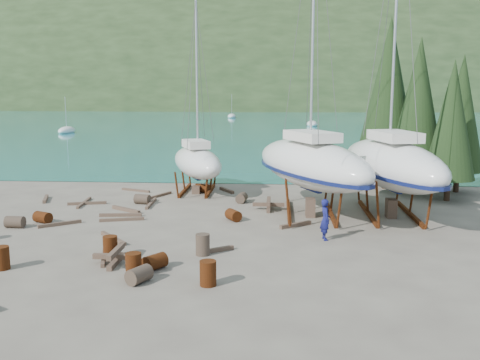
# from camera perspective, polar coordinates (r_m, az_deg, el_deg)

# --- Properties ---
(ground) EXTENTS (600.00, 600.00, 0.00)m
(ground) POSITION_cam_1_polar(r_m,az_deg,el_deg) (24.10, -4.87, -6.54)
(ground) COLOR #595046
(ground) RESTS_ON ground
(bay_water) EXTENTS (700.00, 700.00, 0.00)m
(bay_water) POSITION_cam_1_polar(r_m,az_deg,el_deg) (337.96, 3.56, 8.35)
(bay_water) COLOR #1B7287
(bay_water) RESTS_ON ground
(far_hill) EXTENTS (800.00, 360.00, 110.00)m
(far_hill) POSITION_cam_1_polar(r_m,az_deg,el_deg) (342.96, 3.57, 8.37)
(far_hill) COLOR #213219
(far_hill) RESTS_ON ground
(far_house_left) EXTENTS (6.60, 5.60, 5.60)m
(far_house_left) POSITION_cam_1_polar(r_m,az_deg,el_deg) (222.23, -12.64, 8.31)
(far_house_left) COLOR beige
(far_house_left) RESTS_ON ground
(far_house_center) EXTENTS (6.60, 5.60, 5.60)m
(far_house_center) POSITION_cam_1_polar(r_m,az_deg,el_deg) (214.22, -2.22, 8.49)
(far_house_center) COLOR beige
(far_house_center) RESTS_ON ground
(far_house_right) EXTENTS (6.60, 5.60, 5.60)m
(far_house_right) POSITION_cam_1_polar(r_m,az_deg,el_deg) (214.52, 11.31, 8.32)
(far_house_right) COLOR beige
(far_house_right) RESTS_ON ground
(cypress_near_right) EXTENTS (3.60, 3.60, 10.00)m
(cypress_near_right) POSITION_cam_1_polar(r_m,az_deg,el_deg) (35.98, 18.48, 7.65)
(cypress_near_right) COLOR black
(cypress_near_right) RESTS_ON ground
(cypress_mid_right) EXTENTS (3.06, 3.06, 8.50)m
(cypress_mid_right) POSITION_cam_1_polar(r_m,az_deg,el_deg) (34.49, 21.65, 5.96)
(cypress_mid_right) COLOR black
(cypress_mid_right) RESTS_ON ground
(cypress_back_left) EXTENTS (4.14, 4.14, 11.50)m
(cypress_back_left) POSITION_cam_1_polar(r_m,az_deg,el_deg) (37.59, 15.56, 9.18)
(cypress_back_left) COLOR black
(cypress_back_left) RESTS_ON ground
(cypress_far_right) EXTENTS (3.24, 3.24, 9.00)m
(cypress_far_right) POSITION_cam_1_polar(r_m,az_deg,el_deg) (37.79, 22.50, 6.60)
(cypress_far_right) COLOR black
(cypress_far_right) RESTS_ON ground
(moored_boat_left) EXTENTS (2.00, 5.00, 6.05)m
(moored_boat_left) POSITION_cam_1_polar(r_m,az_deg,el_deg) (89.68, -18.00, 5.03)
(moored_boat_left) COLOR silver
(moored_boat_left) RESTS_ON ground
(moored_boat_mid) EXTENTS (2.00, 5.00, 6.05)m
(moored_boat_mid) POSITION_cam_1_polar(r_m,az_deg,el_deg) (103.26, 7.68, 5.94)
(moored_boat_mid) COLOR silver
(moored_boat_mid) RESTS_ON ground
(moored_boat_far) EXTENTS (2.00, 5.00, 6.05)m
(moored_boat_far) POSITION_cam_1_polar(r_m,az_deg,el_deg) (133.53, -0.88, 6.81)
(moored_boat_far) COLOR silver
(moored_boat_far) RESTS_ON ground
(large_sailboat_near) EXTENTS (7.56, 11.40, 17.44)m
(large_sailboat_near) POSITION_cam_1_polar(r_m,az_deg,el_deg) (28.93, 7.54, 1.80)
(large_sailboat_near) COLOR silver
(large_sailboat_near) RESTS_ON ground
(large_sailboat_far) EXTENTS (5.48, 11.36, 17.29)m
(large_sailboat_far) POSITION_cam_1_polar(r_m,az_deg,el_deg) (29.58, 15.82, 1.71)
(large_sailboat_far) COLOR silver
(large_sailboat_far) RESTS_ON ground
(small_sailboat_shore) EXTENTS (5.31, 8.10, 12.42)m
(small_sailboat_shore) POSITION_cam_1_polar(r_m,az_deg,el_deg) (35.25, -4.61, 1.97)
(small_sailboat_shore) COLOR silver
(small_sailboat_shore) RESTS_ON ground
(worker) EXTENTS (0.57, 0.75, 1.87)m
(worker) POSITION_cam_1_polar(r_m,az_deg,el_deg) (24.36, 9.08, -4.19)
(worker) COLOR #121551
(worker) RESTS_ON ground
(drum_1) EXTENTS (0.93, 1.05, 0.58)m
(drum_1) POSITION_cam_1_polar(r_m,az_deg,el_deg) (19.28, -10.71, -9.92)
(drum_1) COLOR #2D2823
(drum_1) RESTS_ON ground
(drum_2) EXTENTS (1.04, 0.90, 0.58)m
(drum_2) POSITION_cam_1_polar(r_m,az_deg,el_deg) (29.01, -20.30, -3.76)
(drum_2) COLOR #5C310F
(drum_2) RESTS_ON ground
(drum_3) EXTENTS (0.58, 0.58, 0.88)m
(drum_3) POSITION_cam_1_polar(r_m,az_deg,el_deg) (19.89, -11.28, -8.87)
(drum_3) COLOR #5C310F
(drum_3) RESTS_ON ground
(drum_4) EXTENTS (1.02, 0.83, 0.58)m
(drum_4) POSITION_cam_1_polar(r_m,az_deg,el_deg) (35.33, -4.04, -0.89)
(drum_4) COLOR #5C310F
(drum_4) RESTS_ON ground
(drum_5) EXTENTS (0.58, 0.58, 0.88)m
(drum_5) POSITION_cam_1_polar(r_m,az_deg,el_deg) (22.02, -4.00, -6.89)
(drum_5) COLOR #2D2823
(drum_5) RESTS_ON ground
(drum_6) EXTENTS (0.96, 1.05, 0.58)m
(drum_6) POSITION_cam_1_polar(r_m,az_deg,el_deg) (27.69, -0.71, -3.77)
(drum_6) COLOR #5C310F
(drum_6) RESTS_ON ground
(drum_7) EXTENTS (0.58, 0.58, 0.88)m
(drum_7) POSITION_cam_1_polar(r_m,az_deg,el_deg) (18.70, -3.43, -9.89)
(drum_7) COLOR #5C310F
(drum_7) RESTS_ON ground
(drum_9) EXTENTS (0.98, 0.75, 0.58)m
(drum_9) POSITION_cam_1_polar(r_m,az_deg,el_deg) (32.28, -10.38, -2.02)
(drum_9) COLOR #2D2823
(drum_9) RESTS_ON ground
(drum_11) EXTENTS (0.70, 0.96, 0.58)m
(drum_11) POSITION_cam_1_polar(r_m,az_deg,el_deg) (32.13, 0.17, -1.91)
(drum_11) COLOR #2D2823
(drum_11) RESTS_ON ground
(drum_12) EXTENTS (0.98, 1.05, 0.58)m
(drum_12) POSITION_cam_1_polar(r_m,az_deg,el_deg) (20.58, -9.07, -8.61)
(drum_12) COLOR #5C310F
(drum_12) RESTS_ON ground
(drum_13) EXTENTS (0.58, 0.58, 0.88)m
(drum_13) POSITION_cam_1_polar(r_m,az_deg,el_deg) (22.18, -24.09, -7.60)
(drum_13) COLOR #5C310F
(drum_13) RESTS_ON ground
(drum_14) EXTENTS (0.58, 0.58, 0.88)m
(drum_14) POSITION_cam_1_polar(r_m,az_deg,el_deg) (22.30, -13.67, -6.93)
(drum_14) COLOR #5C310F
(drum_14) RESTS_ON ground
(drum_15) EXTENTS (0.90, 0.61, 0.58)m
(drum_15) POSITION_cam_1_polar(r_m,az_deg,el_deg) (28.51, -22.88, -4.15)
(drum_15) COLOR #2D2823
(drum_15) RESTS_ON ground
(timber_0) EXTENTS (2.13, 1.03, 0.14)m
(timber_0) POSITION_cam_1_polar(r_m,az_deg,el_deg) (36.44, -11.07, -1.08)
(timber_0) COLOR brown
(timber_0) RESTS_ON ground
(timber_1) EXTENTS (1.60, 1.26, 0.19)m
(timber_1) POSITION_cam_1_polar(r_m,az_deg,el_deg) (26.66, 5.95, -4.77)
(timber_1) COLOR brown
(timber_1) RESTS_ON ground
(timber_2) EXTENTS (0.85, 1.99, 0.19)m
(timber_2) POSITION_cam_1_polar(r_m,az_deg,el_deg) (34.92, -20.03, -1.90)
(timber_2) COLOR brown
(timber_2) RESTS_ON ground
(timber_3) EXTENTS (0.83, 2.48, 0.15)m
(timber_3) POSITION_cam_1_polar(r_m,az_deg,el_deg) (22.39, -14.32, -7.88)
(timber_3) COLOR brown
(timber_3) RESTS_ON ground
(timber_4) EXTENTS (2.25, 0.43, 0.17)m
(timber_4) POSITION_cam_1_polar(r_m,az_deg,el_deg) (29.35, -12.62, -3.65)
(timber_4) COLOR brown
(timber_4) RESTS_ON ground
(timber_5) EXTENTS (1.71, 1.91, 0.16)m
(timber_5) POSITION_cam_1_polar(r_m,az_deg,el_deg) (24.87, -13.37, -6.07)
(timber_5) COLOR brown
(timber_5) RESTS_ON ground
(timber_6) EXTENTS (1.14, 1.66, 0.19)m
(timber_6) POSITION_cam_1_polar(r_m,az_deg,el_deg) (35.61, -1.42, -1.11)
(timber_6) COLOR brown
(timber_6) RESTS_ON ground
(timber_7) EXTENTS (1.50, 1.10, 0.17)m
(timber_7) POSITION_cam_1_polar(r_m,az_deg,el_deg) (22.47, -2.65, -7.48)
(timber_7) COLOR brown
(timber_7) RESTS_ON ground
(timber_8) EXTENTS (1.95, 1.45, 0.19)m
(timber_8) POSITION_cam_1_polar(r_m,az_deg,el_deg) (30.55, -12.07, -3.10)
(timber_8) COLOR brown
(timber_8) RESTS_ON ground
(timber_9) EXTENTS (1.20, 2.35, 0.15)m
(timber_9) POSITION_cam_1_polar(r_m,az_deg,el_deg) (34.30, -8.66, -1.66)
(timber_9) COLOR brown
(timber_9) RESTS_ON ground
(timber_10) EXTENTS (0.29, 2.74, 0.16)m
(timber_10) POSITION_cam_1_polar(r_m,az_deg,el_deg) (31.99, -9.47, -2.47)
(timber_10) COLOR brown
(timber_10) RESTS_ON ground
(timber_11) EXTENTS (2.23, 0.76, 0.15)m
(timber_11) POSITION_cam_1_polar(r_m,az_deg,el_deg) (28.35, -12.49, -4.13)
(timber_11) COLOR brown
(timber_11) RESTS_ON ground
(timber_12) EXTENTS (1.80, 1.43, 0.17)m
(timber_12) POSITION_cam_1_polar(r_m,az_deg,el_deg) (28.23, -18.66, -4.45)
(timber_12) COLOR brown
(timber_12) RESTS_ON ground
(timber_15) EXTENTS (0.42, 2.88, 0.15)m
(timber_15) POSITION_cam_1_polar(r_m,az_deg,el_deg) (33.13, -16.30, -2.33)
(timber_15) COLOR brown
(timber_15) RESTS_ON ground
(timber_17) EXTENTS (2.20, 0.75, 0.16)m
(timber_17) POSITION_cam_1_polar(r_m,az_deg,el_deg) (32.87, -16.00, -2.39)
(timber_17) COLOR brown
(timber_17) RESTS_ON ground
(timber_pile_fore) EXTENTS (1.80, 1.80, 0.60)m
(timber_pile_fore) POSITION_cam_1_polar(r_m,az_deg,el_deg) (21.46, -13.09, -7.95)
(timber_pile_fore) COLOR brown
(timber_pile_fore) RESTS_ON ground
(timber_pile_aft) EXTENTS (1.80, 1.80, 0.60)m
(timber_pile_aft) POSITION_cam_1_polar(r_m,az_deg,el_deg) (30.24, 3.06, -2.63)
(timber_pile_aft) COLOR brown
(timber_pile_aft) RESTS_ON ground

